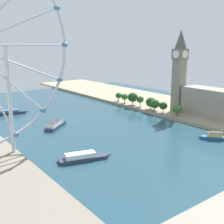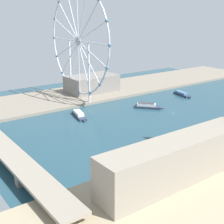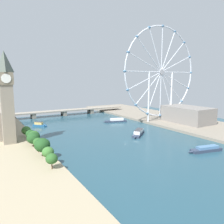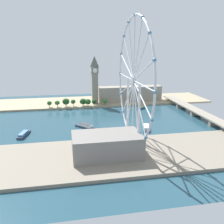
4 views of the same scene
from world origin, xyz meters
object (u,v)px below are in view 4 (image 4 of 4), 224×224
object	(u,v)px
river_bridge	(196,111)
tour_boat_3	(142,107)
clock_tower	(95,79)
parliament_block	(130,94)
ferris_wheel	(134,81)
tour_boat_1	(24,134)
tour_boat_2	(146,127)
tour_boat_0	(85,126)
riverside_hall	(107,145)

from	to	relation	value
river_bridge	tour_boat_3	size ratio (longest dim) A/B	12.09
clock_tower	parliament_block	bearing A→B (deg)	95.58
ferris_wheel	parliament_block	bearing A→B (deg)	166.06
parliament_block	tour_boat_1	distance (m)	227.39
tour_boat_1	tour_boat_2	bearing A→B (deg)	-78.89
river_bridge	tour_boat_2	bearing A→B (deg)	-64.08
tour_boat_3	clock_tower	bearing A→B (deg)	-72.12
tour_boat_0	tour_boat_3	size ratio (longest dim) A/B	1.60
parliament_block	tour_boat_3	bearing A→B (deg)	8.54
riverside_hall	tour_boat_0	bearing A→B (deg)	-171.92
riverside_hall	river_bridge	xyz separation A→B (m)	(-121.32, 159.40, -6.14)
tour_boat_0	tour_boat_1	size ratio (longest dim) A/B	0.88
tour_boat_1	tour_boat_2	world-z (taller)	tour_boat_2
parliament_block	river_bridge	distance (m)	132.25
clock_tower	ferris_wheel	world-z (taller)	ferris_wheel
clock_tower	tour_boat_3	distance (m)	96.99
parliament_block	tour_boat_3	world-z (taller)	parliament_block
clock_tower	tour_boat_3	bearing A→B (deg)	59.35
riverside_hall	tour_boat_3	world-z (taller)	riverside_hall
tour_boat_1	tour_boat_3	distance (m)	203.94
ferris_wheel	tour_boat_1	distance (m)	149.58
riverside_hall	river_bridge	bearing A→B (deg)	127.28
ferris_wheel	clock_tower	bearing A→B (deg)	-175.68
clock_tower	tour_boat_2	xyz separation A→B (m)	(146.86, 48.65, -44.40)
riverside_hall	tour_boat_3	xyz separation A→B (m)	(-178.02, 90.18, -11.23)
clock_tower	ferris_wheel	size ratio (longest dim) A/B	0.63
riverside_hall	tour_boat_0	distance (m)	95.96
clock_tower	tour_boat_0	world-z (taller)	clock_tower
river_bridge	tour_boat_2	world-z (taller)	river_bridge
clock_tower	riverside_hall	bearing A→B (deg)	-4.08
ferris_wheel	tour_boat_0	size ratio (longest dim) A/B	4.48
parliament_block	tour_boat_0	world-z (taller)	parliament_block
parliament_block	ferris_wheel	xyz separation A→B (m)	(207.64, -51.56, 54.23)
tour_boat_1	parliament_block	bearing A→B (deg)	-36.22
clock_tower	riverside_hall	xyz separation A→B (m)	(222.07, -15.85, -32.84)
ferris_wheel	tour_boat_2	world-z (taller)	ferris_wheel
river_bridge	tour_boat_3	bearing A→B (deg)	-129.32
clock_tower	tour_boat_2	world-z (taller)	clock_tower
parliament_block	riverside_hall	world-z (taller)	parliament_block
clock_tower	ferris_wheel	xyz separation A→B (m)	(201.12, 15.18, 24.49)
river_bridge	tour_boat_0	world-z (taller)	river_bridge
riverside_hall	tour_boat_2	distance (m)	99.75
parliament_block	tour_boat_2	world-z (taller)	parliament_block
ferris_wheel	tour_boat_2	size ratio (longest dim) A/B	3.66
tour_boat_0	tour_boat_3	world-z (taller)	tour_boat_0
riverside_hall	tour_boat_2	bearing A→B (deg)	139.38
riverside_hall	river_bridge	distance (m)	200.41
parliament_block	tour_boat_2	distance (m)	155.14
tour_boat_3	tour_boat_1	bearing A→B (deg)	-12.49
river_bridge	tour_boat_1	distance (m)	251.24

